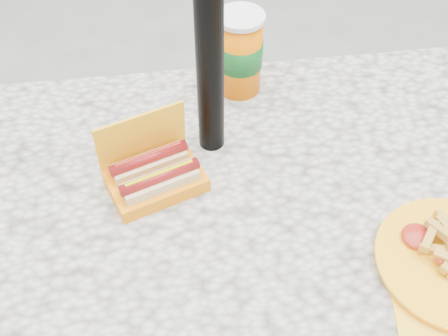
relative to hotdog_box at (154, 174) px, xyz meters
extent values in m
cube|color=beige|center=(0.12, -0.06, -0.06)|extent=(1.20, 0.80, 0.05)
cylinder|color=black|center=(-0.38, 0.24, -0.43)|extent=(0.07, 0.07, 0.70)
cylinder|color=black|center=(0.62, 0.24, -0.43)|extent=(0.07, 0.07, 0.70)
cube|color=#FFAD13|center=(0.00, 0.00, -0.02)|extent=(0.20, 0.16, 0.03)
cube|color=#FFAD13|center=(-0.02, 0.05, 0.05)|extent=(0.16, 0.07, 0.11)
cube|color=#D4C27C|center=(0.01, -0.03, 0.00)|extent=(0.15, 0.08, 0.04)
cylinder|color=#990F0E|center=(0.01, -0.03, 0.02)|extent=(0.15, 0.07, 0.02)
cylinder|color=#CBC000|center=(0.01, -0.03, 0.03)|extent=(0.12, 0.05, 0.01)
cube|color=#D4C27C|center=(-0.01, 0.02, 0.00)|extent=(0.15, 0.08, 0.04)
cylinder|color=#990F0E|center=(-0.01, 0.02, 0.02)|extent=(0.15, 0.07, 0.02)
cylinder|color=maroon|center=(-0.01, 0.02, 0.03)|extent=(0.12, 0.05, 0.01)
cube|color=gold|center=(0.46, -0.20, 0.01)|extent=(0.05, 0.06, 0.02)
cube|color=gold|center=(0.48, -0.18, -0.01)|extent=(0.02, 0.06, 0.02)
cube|color=gold|center=(0.45, -0.22, -0.01)|extent=(0.06, 0.03, 0.01)
cube|color=gold|center=(0.44, -0.21, 0.01)|extent=(0.05, 0.06, 0.01)
ellipsoid|color=maroon|center=(0.43, -0.19, -0.01)|extent=(0.05, 0.05, 0.02)
cylinder|color=#FF7000|center=(0.20, 0.26, 0.06)|extent=(0.09, 0.09, 0.17)
cylinder|color=#0F571C|center=(0.20, 0.26, 0.06)|extent=(0.10, 0.10, 0.06)
cylinder|color=white|center=(0.20, 0.26, 0.15)|extent=(0.10, 0.10, 0.01)
camera|label=1|loc=(0.03, -0.69, 0.77)|focal=45.00mm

